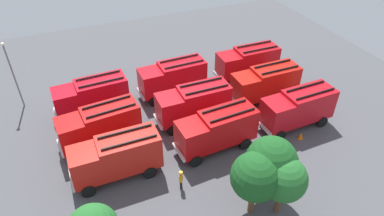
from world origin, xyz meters
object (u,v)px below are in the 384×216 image
at_px(tree_0, 284,179).
at_px(firefighter_2, 181,179).
at_px(lamppost, 12,71).
at_px(fire_truck_5, 100,125).
at_px(firefighter_1, 58,129).
at_px(traffic_cone_0, 301,136).
at_px(fire_truck_3, 266,83).
at_px(firefighter_4, 307,99).
at_px(tree_1, 271,162).
at_px(firefighter_0, 272,76).
at_px(fire_truck_0, 248,61).
at_px(fire_truck_2, 92,96).
at_px(fire_truck_7, 217,129).
at_px(firefighter_3, 107,87).
at_px(fire_truck_1, 173,77).
at_px(fire_truck_4, 194,103).
at_px(tree_2, 255,177).
at_px(fire_truck_8, 116,156).
at_px(fire_truck_6, 298,107).

bearing_deg(tree_0, firefighter_2, -39.09).
distance_m(firefighter_2, lamppost, 20.26).
distance_m(fire_truck_5, tree_0, 16.14).
distance_m(firefighter_1, traffic_cone_0, 22.28).
height_order(fire_truck_3, firefighter_1, fire_truck_3).
distance_m(tree_0, traffic_cone_0, 9.35).
bearing_deg(firefighter_4, tree_1, -91.94).
distance_m(fire_truck_3, firefighter_0, 3.94).
xyz_separation_m(fire_truck_0, fire_truck_3, (0.54, 4.62, 0.00)).
xyz_separation_m(firefighter_1, tree_1, (-13.81, 13.28, 2.91)).
height_order(fire_truck_2, fire_truck_7, same).
bearing_deg(firefighter_3, fire_truck_7, 123.79).
bearing_deg(fire_truck_1, fire_truck_0, 177.84).
height_order(fire_truck_4, lamppost, lamppost).
relative_size(fire_truck_5, tree_0, 1.46).
bearing_deg(firefighter_0, tree_2, 7.46).
height_order(fire_truck_2, fire_truck_8, same).
bearing_deg(firefighter_3, firefighter_2, 102.91).
relative_size(fire_truck_5, firefighter_0, 4.59).
xyz_separation_m(fire_truck_5, tree_2, (-8.61, 11.54, 1.51)).
bearing_deg(fire_truck_4, fire_truck_7, 94.57).
bearing_deg(firefighter_4, fire_truck_2, -151.33).
distance_m(fire_truck_7, fire_truck_8, 8.73).
relative_size(fire_truck_2, lamppost, 1.01).
distance_m(fire_truck_3, fire_truck_7, 9.25).
distance_m(fire_truck_4, fire_truck_7, 4.37).
height_order(fire_truck_4, fire_truck_7, same).
bearing_deg(fire_truck_4, fire_truck_1, -87.41).
bearing_deg(fire_truck_7, firefighter_4, -173.40).
height_order(fire_truck_2, firefighter_0, fire_truck_2).
bearing_deg(fire_truck_0, fire_truck_7, 48.66).
bearing_deg(fire_truck_6, firefighter_4, -145.99).
bearing_deg(fire_truck_3, fire_truck_1, -29.29).
bearing_deg(firefighter_2, lamppost, -28.20).
relative_size(firefighter_0, traffic_cone_0, 2.24).
relative_size(fire_truck_6, firefighter_0, 4.52).
bearing_deg(fire_truck_1, firefighter_2, 71.02).
relative_size(fire_truck_4, firefighter_0, 4.47).
bearing_deg(traffic_cone_0, firefighter_2, 5.94).
distance_m(firefighter_3, tree_0, 21.84).
xyz_separation_m(tree_0, traffic_cone_0, (-6.52, -5.96, -3.06)).
xyz_separation_m(traffic_cone_0, lamppost, (23.51, -15.29, 3.82)).
bearing_deg(fire_truck_3, firefighter_1, -5.69).
distance_m(tree_0, tree_2, 1.97).
xyz_separation_m(fire_truck_0, firefighter_3, (15.74, -2.68, -1.21)).
bearing_deg(lamppost, traffic_cone_0, 146.97).
xyz_separation_m(tree_2, traffic_cone_0, (-8.34, -5.24, -3.30)).
height_order(tree_1, lamppost, lamppost).
bearing_deg(firefighter_4, firefighter_2, -113.63).
bearing_deg(fire_truck_5, firefighter_1, -38.69).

